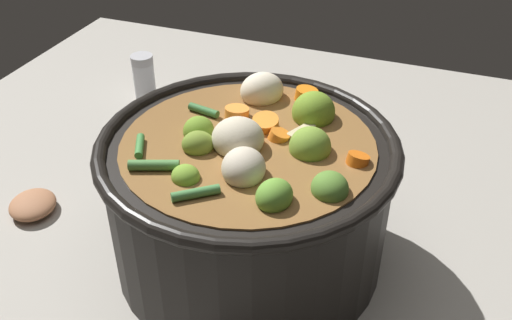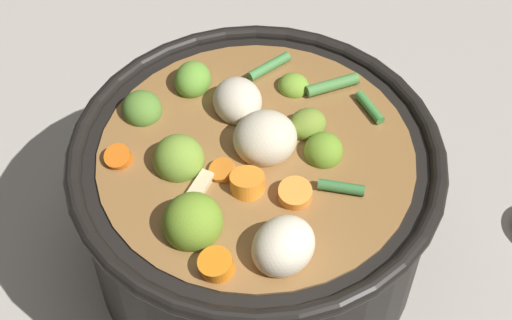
% 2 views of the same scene
% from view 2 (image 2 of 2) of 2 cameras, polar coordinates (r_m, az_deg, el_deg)
% --- Properties ---
extents(ground_plane, '(1.10, 1.10, 0.00)m').
position_cam_2_polar(ground_plane, '(0.73, 0.35, -6.92)').
color(ground_plane, '#9E998E').
extents(cooking_pot, '(0.30, 0.30, 0.18)m').
position_cam_2_polar(cooking_pot, '(0.66, 0.35, -3.19)').
color(cooking_pot, black).
rests_on(cooking_pot, ground_plane).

